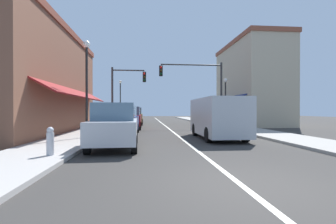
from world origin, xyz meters
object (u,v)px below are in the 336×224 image
Objects in this scene: parked_car_far_left at (134,116)px; street_lamp_left_far at (120,94)px; street_lamp_right_mid at (225,94)px; traffic_signal_left_corner at (124,88)px; parked_car_second_left at (123,120)px; parked_car_nearest_left at (115,126)px; fire_hydrant at (50,141)px; van_in_lane at (217,117)px; parked_car_distant_left at (135,115)px; traffic_signal_mast_arm at (200,82)px; parked_car_third_left at (130,118)px; street_lamp_left_near at (87,73)px.

street_lamp_left_far reaches higher than parked_car_far_left.
street_lamp_right_mid reaches higher than parked_car_far_left.
parked_car_second_left is at bearing -85.68° from traffic_signal_left_corner.
parked_car_nearest_left is 4.76× the size of fire_hydrant.
van_in_lane is at bearing 36.47° from fire_hydrant.
street_lamp_left_far is (-9.94, 8.49, 0.43)m from street_lamp_right_mid.
parked_car_distant_left is at bearing 92.07° from parked_car_far_left.
parked_car_far_left is 0.78× the size of traffic_signal_left_corner.
fire_hydrant is (-1.55, -7.36, -0.33)m from parked_car_second_left.
parked_car_second_left is 4.76× the size of fire_hydrant.
traffic_signal_left_corner is at bearing 173.28° from traffic_signal_mast_arm.
parked_car_third_left is 1.00× the size of parked_car_far_left.
van_in_lane is 5.96× the size of fire_hydrant.
traffic_signal_mast_arm is 1.14× the size of street_lamp_left_far.
traffic_signal_mast_arm is 1.08× the size of traffic_signal_left_corner.
van_in_lane is (4.93, -12.66, 0.27)m from parked_car_far_left.
traffic_signal_mast_arm reaches higher than van_in_lane.
parked_car_far_left is 5.18m from parked_car_distant_left.
street_lamp_left_near is at bearing -140.60° from street_lamp_right_mid.
traffic_signal_mast_arm is 11.34m from street_lamp_left_far.
street_lamp_right_mid is at bearing -4.57° from traffic_signal_mast_arm.
traffic_signal_left_corner is (-5.66, 9.35, 2.35)m from van_in_lane.
street_lamp_right_mid is at bearing 8.03° from parked_car_third_left.
van_in_lane is 9.16m from street_lamp_right_mid.
van_in_lane is at bearing -96.47° from traffic_signal_mast_arm.
parked_car_third_left is 10.62m from parked_car_distant_left.
street_lamp_right_mid is at bearing 52.41° from parked_car_nearest_left.
parked_car_second_left is 1.00× the size of parked_car_distant_left.
street_lamp_left_near reaches higher than van_in_lane.
traffic_signal_left_corner is at bearing 91.66° from parked_car_nearest_left.
traffic_signal_mast_arm is at bearing 46.63° from parked_car_second_left.
parked_car_third_left and parked_car_far_left have the same top height.
fire_hydrant is (-1.03, -14.29, -2.94)m from traffic_signal_left_corner.
traffic_signal_left_corner reaches higher than van_in_lane.
fire_hydrant is (-1.69, -2.08, -0.33)m from parked_car_nearest_left.
parked_car_second_left is at bearing 90.07° from parked_car_nearest_left.
parked_car_nearest_left is at bearing -85.01° from street_lamp_left_far.
parked_car_third_left is at bearing -167.30° from traffic_signal_mast_arm.
street_lamp_left_near is at bearing -104.15° from parked_car_third_left.
van_in_lane reaches higher than parked_car_third_left.
fire_hydrant is (-9.91, -13.33, -2.39)m from street_lamp_right_mid.
street_lamp_left_near is (-1.64, -2.24, 2.49)m from parked_car_second_left.
traffic_signal_left_corner is at bearing -102.08° from parked_car_far_left.
parked_car_nearest_left and parked_car_distant_left have the same top height.
traffic_signal_mast_arm reaches higher than traffic_signal_left_corner.
traffic_signal_left_corner is 6.07× the size of fire_hydrant.
street_lamp_left_far is at bearing 111.96° from van_in_lane.
traffic_signal_left_corner is (-0.56, -8.50, 2.62)m from parked_car_distant_left.
traffic_signal_mast_arm is at bearing 60.46° from fire_hydrant.
parked_car_second_left is 3.73m from street_lamp_left_near.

